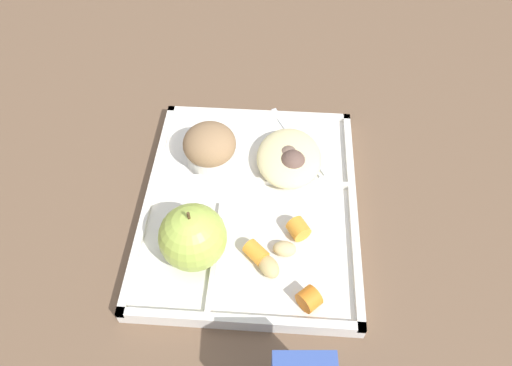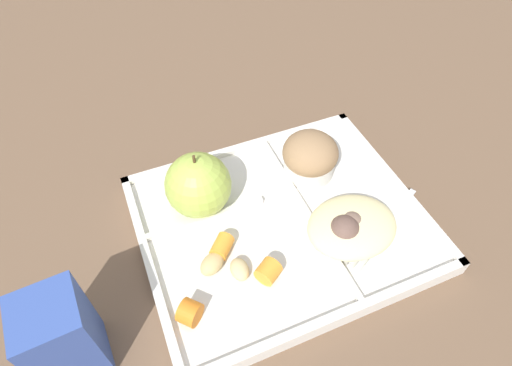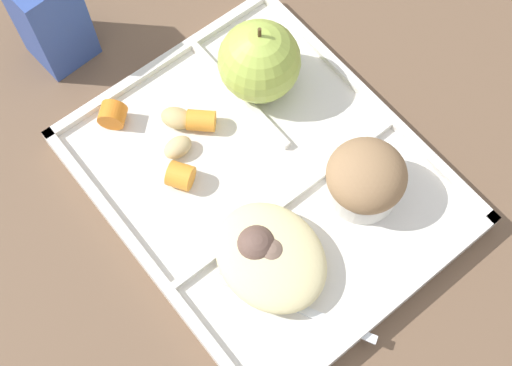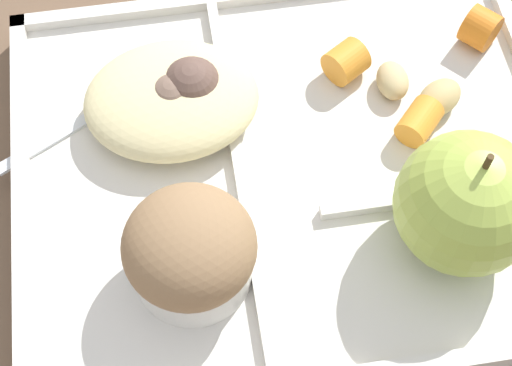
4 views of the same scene
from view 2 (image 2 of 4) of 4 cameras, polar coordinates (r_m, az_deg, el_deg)
name	(u,v)px [view 2 (image 2 of 4)]	position (r m, az deg, el deg)	size (l,w,h in m)	color
ground	(281,228)	(0.55, 3.31, -6.02)	(6.00, 6.00, 0.00)	brown
lunch_tray	(281,224)	(0.55, 3.33, -5.49)	(0.35, 0.29, 0.02)	silver
green_apple	(198,185)	(0.53, -7.70, -0.27)	(0.08, 0.08, 0.09)	#A8C14C
bran_muffin	(310,156)	(0.58, 7.19, 3.53)	(0.07, 0.07, 0.06)	silver
carrot_slice_center	(190,313)	(0.47, -8.80, -16.68)	(0.03, 0.03, 0.02)	orange
carrot_slice_small	(222,246)	(0.51, -4.55, -8.41)	(0.02, 0.02, 0.03)	orange
carrot_slice_diagonal	(268,271)	(0.49, 1.64, -11.68)	(0.02, 0.02, 0.02)	orange
potato_chunk_browned	(240,269)	(0.49, -2.20, -11.41)	(0.03, 0.02, 0.02)	tan
potato_chunk_corner	(212,264)	(0.50, -5.86, -10.64)	(0.03, 0.02, 0.02)	tan
egg_noodle_pile	(352,226)	(0.53, 12.65, -5.64)	(0.11, 0.09, 0.03)	beige
meatball_front	(351,225)	(0.53, 12.53, -5.48)	(0.03, 0.03, 0.03)	#755B4C
meatball_side	(344,231)	(0.52, 11.66, -6.30)	(0.04, 0.04, 0.04)	brown
plastic_fork	(381,233)	(0.55, 16.29, -6.46)	(0.14, 0.08, 0.00)	silver
milk_carton	(63,337)	(0.46, -24.28, -18.20)	(0.06, 0.06, 0.11)	#334C99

